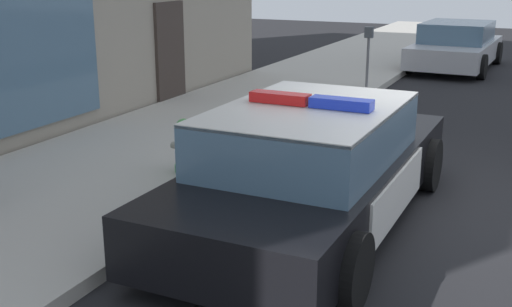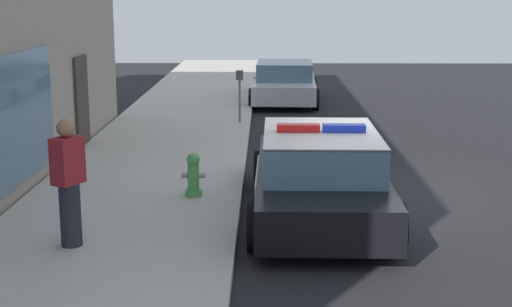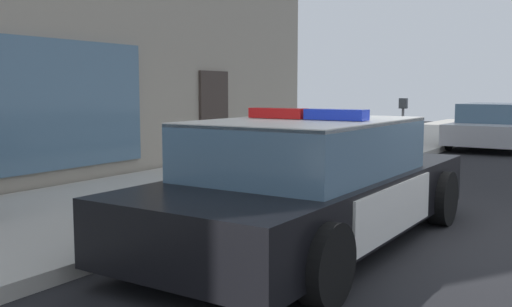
{
  "view_description": "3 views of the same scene",
  "coord_description": "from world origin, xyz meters",
  "px_view_note": "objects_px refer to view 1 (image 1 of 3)",
  "views": [
    {
      "loc": [
        -7.68,
        -1.31,
        2.82
      ],
      "look_at": [
        -1.91,
        1.38,
        0.93
      ],
      "focal_mm": 44.92,
      "sensor_mm": 36.0,
      "label": 1
    },
    {
      "loc": [
        -12.54,
        1.8,
        3.47
      ],
      "look_at": [
        -1.73,
        1.94,
        1.1
      ],
      "focal_mm": 52.16,
      "sensor_mm": 36.0,
      "label": 2
    },
    {
      "loc": [
        -6.88,
        -1.85,
        1.7
      ],
      "look_at": [
        -0.62,
        2.12,
        0.87
      ],
      "focal_mm": 40.47,
      "sensor_mm": 36.0,
      "label": 3
    }
  ],
  "objects_px": {
    "police_cruiser": "(313,166)",
    "car_down_street": "(456,46)",
    "fire_hydrant": "(185,146)",
    "parking_meter": "(368,46)"
  },
  "relations": [
    {
      "from": "car_down_street",
      "to": "parking_meter",
      "type": "height_order",
      "value": "parking_meter"
    },
    {
      "from": "fire_hydrant",
      "to": "parking_meter",
      "type": "bearing_deg",
      "value": -4.23
    },
    {
      "from": "fire_hydrant",
      "to": "parking_meter",
      "type": "distance_m",
      "value": 7.08
    },
    {
      "from": "parking_meter",
      "to": "fire_hydrant",
      "type": "bearing_deg",
      "value": 175.77
    },
    {
      "from": "police_cruiser",
      "to": "parking_meter",
      "type": "xyz_separation_m",
      "value": [
        7.67,
        1.51,
        0.4
      ]
    },
    {
      "from": "police_cruiser",
      "to": "car_down_street",
      "type": "distance_m",
      "value": 12.18
    },
    {
      "from": "parking_meter",
      "to": "police_cruiser",
      "type": "bearing_deg",
      "value": -168.87
    },
    {
      "from": "fire_hydrant",
      "to": "parking_meter",
      "type": "relative_size",
      "value": 0.54
    },
    {
      "from": "parking_meter",
      "to": "car_down_street",
      "type": "bearing_deg",
      "value": -15.71
    },
    {
      "from": "police_cruiser",
      "to": "car_down_street",
      "type": "relative_size",
      "value": 1.1
    }
  ]
}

